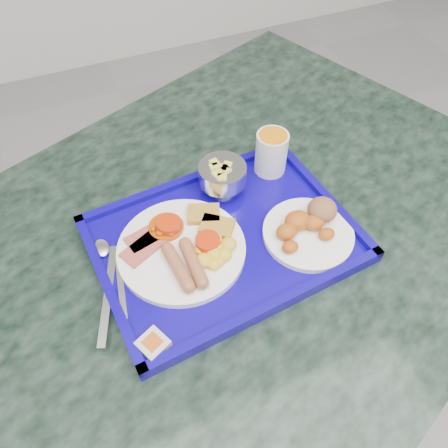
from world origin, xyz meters
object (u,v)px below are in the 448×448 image
(tray, at_px, (224,240))
(fruit_bowl, at_px, (222,175))
(table, at_px, (211,302))
(main_plate, at_px, (186,247))
(juice_cup, at_px, (271,152))
(bread_plate, at_px, (309,227))

(tray, relative_size, fruit_bowl, 5.28)
(table, height_order, main_plate, main_plate)
(tray, bearing_deg, juice_cup, 39.57)
(fruit_bowl, bearing_deg, tray, -111.15)
(bread_plate, xyz_separation_m, fruit_bowl, (-0.10, 0.16, 0.02))
(main_plate, relative_size, bread_plate, 1.38)
(table, distance_m, juice_cup, 0.35)
(bread_plate, bearing_deg, fruit_bowl, 122.79)
(fruit_bowl, bearing_deg, bread_plate, -57.21)
(main_plate, height_order, juice_cup, juice_cup)
(main_plate, xyz_separation_m, bread_plate, (0.22, -0.05, 0.00))
(bread_plate, distance_m, juice_cup, 0.18)
(juice_cup, bearing_deg, main_plate, -150.55)
(tray, distance_m, juice_cup, 0.21)
(table, bearing_deg, bread_plate, -17.29)
(table, height_order, bread_plate, bread_plate)
(main_plate, height_order, bread_plate, bread_plate)
(main_plate, height_order, fruit_bowl, fruit_bowl)
(tray, relative_size, main_plate, 2.15)
(juice_cup, bearing_deg, bread_plate, -93.00)
(tray, height_order, bread_plate, bread_plate)
(tray, distance_m, main_plate, 0.07)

